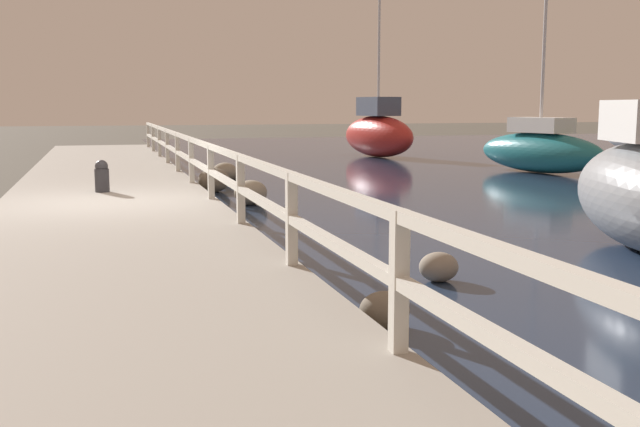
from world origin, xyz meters
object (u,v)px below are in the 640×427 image
at_px(mooring_bollard, 102,176).
at_px(sailboat_red, 378,133).
at_px(sailboat_teal, 540,149).
at_px(sailboat_white, 640,130).

distance_m(mooring_bollard, sailboat_red, 15.15).
bearing_deg(sailboat_teal, mooring_bollard, -173.08).
height_order(mooring_bollard, sailboat_teal, sailboat_teal).
relative_size(sailboat_white, sailboat_red, 0.94).
xyz_separation_m(mooring_bollard, sailboat_white, (21.14, 11.84, 0.25)).
distance_m(mooring_bollard, sailboat_teal, 12.50).
bearing_deg(mooring_bollard, sailboat_teal, 20.53).
relative_size(sailboat_red, sailboat_teal, 1.56).
height_order(mooring_bollard, sailboat_red, sailboat_red).
height_order(sailboat_white, sailboat_teal, sailboat_white).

